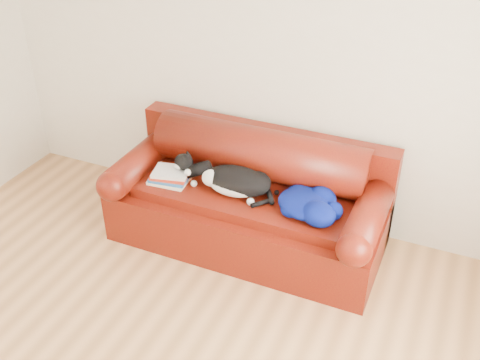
{
  "coord_description": "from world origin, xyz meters",
  "views": [
    {
      "loc": [
        1.56,
        -1.8,
        2.85
      ],
      "look_at": [
        0.17,
        1.35,
        0.66
      ],
      "focal_mm": 42.0,
      "sensor_mm": 36.0,
      "label": 1
    }
  ],
  "objects_px": {
    "book_stack": "(170,176)",
    "sofa_base": "(247,217)",
    "blanket": "(309,203)",
    "cat": "(236,182)"
  },
  "relations": [
    {
      "from": "sofa_base",
      "to": "cat",
      "type": "relative_size",
      "value": 2.88
    },
    {
      "from": "sofa_base",
      "to": "blanket",
      "type": "height_order",
      "value": "blanket"
    },
    {
      "from": "book_stack",
      "to": "cat",
      "type": "relative_size",
      "value": 0.43
    },
    {
      "from": "cat",
      "to": "sofa_base",
      "type": "bearing_deg",
      "value": 49.6
    },
    {
      "from": "book_stack",
      "to": "cat",
      "type": "distance_m",
      "value": 0.54
    },
    {
      "from": "sofa_base",
      "to": "blanket",
      "type": "relative_size",
      "value": 3.86
    },
    {
      "from": "book_stack",
      "to": "sofa_base",
      "type": "bearing_deg",
      "value": 13.37
    },
    {
      "from": "sofa_base",
      "to": "blanket",
      "type": "distance_m",
      "value": 0.62
    },
    {
      "from": "sofa_base",
      "to": "book_stack",
      "type": "bearing_deg",
      "value": -166.63
    },
    {
      "from": "book_stack",
      "to": "blanket",
      "type": "bearing_deg",
      "value": 2.63
    }
  ]
}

